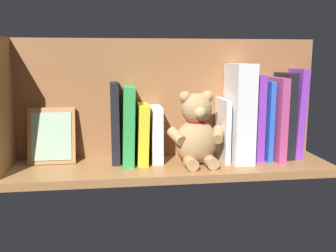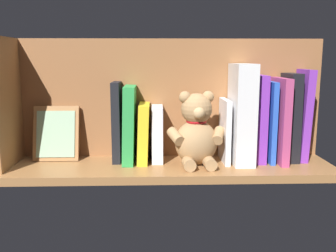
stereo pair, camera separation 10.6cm
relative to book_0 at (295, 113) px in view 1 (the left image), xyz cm
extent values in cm
cube|color=#9E6B3D|center=(39.44, 3.75, -14.35)|extent=(92.86, 24.19, 2.20)
cube|color=#945E36|center=(39.44, -6.10, 4.42)|extent=(92.86, 1.50, 35.33)
cube|color=#9E6B3D|center=(83.87, 3.75, 4.42)|extent=(2.40, 18.19, 35.33)
cube|color=purple|center=(0.00, 0.00, 0.00)|extent=(3.20, 9.89, 26.57)
cube|color=black|center=(3.68, 0.33, -0.55)|extent=(3.41, 10.55, 25.43)
cube|color=#B23F72|center=(7.33, 2.05, -1.15)|extent=(2.19, 13.98, 24.20)
cube|color=blue|center=(10.10, 1.03, -1.66)|extent=(1.44, 11.95, 23.18)
cube|color=purple|center=(13.21, 0.72, -0.79)|extent=(2.88, 11.33, 24.93)
cube|color=white|center=(18.43, 2.34, 0.82)|extent=(5.63, 14.37, 28.15)
cube|color=silver|center=(22.95, 1.33, -4.21)|extent=(1.50, 12.56, 18.09)
ellipsoid|color=tan|center=(31.54, 4.42, -6.95)|extent=(12.66, 11.49, 12.60)
sphere|color=tan|center=(31.54, 4.42, 2.60)|extent=(8.66, 8.66, 8.66)
sphere|color=tan|center=(28.30, 4.21, 5.85)|extent=(3.35, 3.35, 3.35)
sphere|color=tan|center=(34.78, 4.64, 5.85)|extent=(3.35, 3.35, 3.35)
sphere|color=tan|center=(31.30, 8.10, 1.95)|extent=(3.35, 3.35, 3.35)
cylinder|color=tan|center=(25.46, 5.59, -4.75)|extent=(4.56, 6.77, 4.66)
cylinder|color=tan|center=(37.41, 6.39, -4.75)|extent=(5.20, 6.86, 4.66)
cylinder|color=tan|center=(28.35, 9.58, -11.58)|extent=(3.66, 4.94, 3.35)
cylinder|color=tan|center=(34.01, 9.96, -11.58)|extent=(3.66, 4.94, 3.35)
torus|color=red|center=(31.54, 4.42, -0.85)|extent=(6.12, 6.12, 0.98)
cube|color=silver|center=(42.43, 0.09, -5.22)|extent=(3.14, 10.08, 16.06)
cube|color=yellow|center=(46.42, 1.01, -4.83)|extent=(3.57, 11.91, 16.94)
cube|color=green|center=(50.41, 1.17, -2.28)|extent=(3.83, 12.23, 22.04)
cube|color=black|center=(54.09, -0.25, -1.76)|extent=(2.32, 9.39, 22.98)
cube|color=#9E6B3D|center=(72.14, -2.04, -5.43)|extent=(13.19, 5.38, 15.96)
cube|color=#8CAD8C|center=(72.14, -1.32, -5.43)|extent=(11.08, 3.89, 13.24)
camera|label=1|loc=(53.37, 106.89, 16.47)|focal=40.38mm
camera|label=2|loc=(42.85, 107.77, 16.47)|focal=40.38mm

